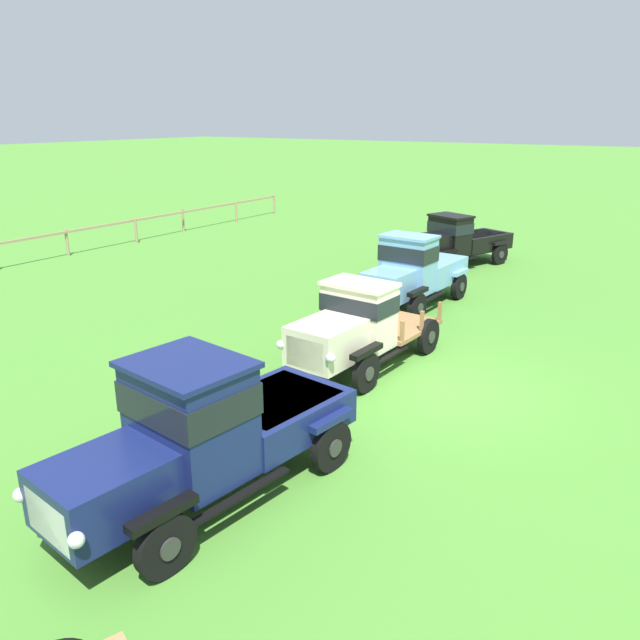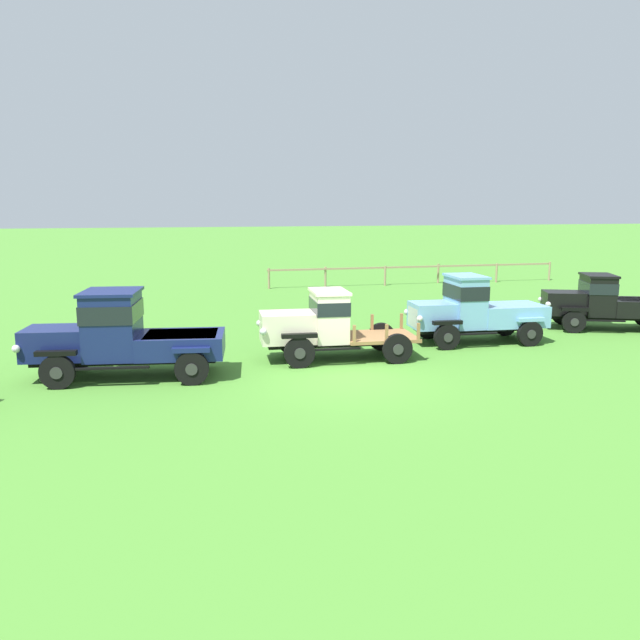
# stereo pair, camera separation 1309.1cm
# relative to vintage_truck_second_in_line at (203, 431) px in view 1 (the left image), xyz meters

# --- Properties ---
(ground_plane) EXTENTS (240.00, 240.00, 0.00)m
(ground_plane) POSITION_rel_vintage_truck_second_in_line_xyz_m (5.79, -1.46, -1.16)
(ground_plane) COLOR #47842D
(paddock_fence) EXTENTS (17.41, 0.66, 1.13)m
(paddock_fence) POSITION_rel_vintage_truck_second_in_line_xyz_m (15.07, 16.85, -0.33)
(paddock_fence) COLOR #997F60
(paddock_fence) RESTS_ON ground
(vintage_truck_second_in_line) EXTENTS (5.33, 2.56, 2.33)m
(vintage_truck_second_in_line) POSITION_rel_vintage_truck_second_in_line_xyz_m (0.00, 0.00, 0.00)
(vintage_truck_second_in_line) COLOR black
(vintage_truck_second_in_line) RESTS_ON ground
(vintage_truck_midrow_center) EXTENTS (4.76, 2.14, 2.07)m
(vintage_truck_midrow_center) POSITION_rel_vintage_truck_second_in_line_xyz_m (5.58, 0.68, -0.09)
(vintage_truck_midrow_center) COLOR black
(vintage_truck_midrow_center) RESTS_ON ground
(vintage_truck_far_side) EXTENTS (4.62, 2.12, 2.26)m
(vintage_truck_far_side) POSITION_rel_vintage_truck_second_in_line_xyz_m (11.07, 1.78, -0.07)
(vintage_truck_far_side) COLOR black
(vintage_truck_far_side) RESTS_ON ground
(vintage_truck_back_of_row) EXTENTS (5.01, 3.11, 2.04)m
(vintage_truck_back_of_row) POSITION_rel_vintage_truck_second_in_line_xyz_m (16.83, 2.67, -0.15)
(vintage_truck_back_of_row) COLOR black
(vintage_truck_back_of_row) RESTS_ON ground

